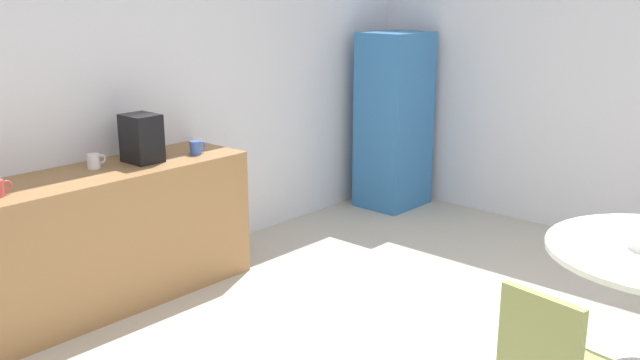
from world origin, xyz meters
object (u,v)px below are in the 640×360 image
at_px(mug_white, 94,161).
at_px(mug_green, 196,148).
at_px(chair_olive, 550,356).
at_px(coffee_maker, 142,138).
at_px(locker_cabinet, 394,121).

bearing_deg(mug_white, mug_green, -14.38).
relative_size(chair_olive, coffee_maker, 2.59).
xyz_separation_m(mug_green, coffee_maker, (-0.37, 0.09, 0.11)).
relative_size(locker_cabinet, mug_green, 12.67).
distance_m(chair_olive, mug_green, 2.84).
height_order(mug_green, coffee_maker, coffee_maker).
height_order(locker_cabinet, coffee_maker, locker_cabinet).
bearing_deg(chair_olive, mug_white, 96.33).
bearing_deg(chair_olive, coffee_maker, 90.32).
xyz_separation_m(mug_white, mug_green, (0.69, -0.18, 0.00)).
bearing_deg(mug_green, coffee_maker, 165.78).
relative_size(mug_green, coffee_maker, 0.40).
bearing_deg(mug_white, locker_cabinet, -3.44).
bearing_deg(chair_olive, locker_cabinet, 46.03).
relative_size(locker_cabinet, coffee_maker, 5.11).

